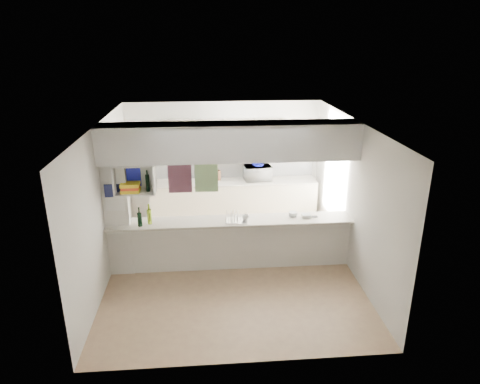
{
  "coord_description": "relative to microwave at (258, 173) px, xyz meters",
  "views": [
    {
      "loc": [
        -0.4,
        -6.73,
        3.91
      ],
      "look_at": [
        0.2,
        0.5,
        1.25
      ],
      "focal_mm": 32.0,
      "sensor_mm": 36.0,
      "label": 1
    }
  ],
  "objects": [
    {
      "name": "ceiling",
      "position": [
        -0.72,
        -2.12,
        1.52
      ],
      "size": [
        4.8,
        4.8,
        0.0
      ],
      "primitive_type": "plane",
      "color": "white",
      "rests_on": "wall_back"
    },
    {
      "name": "wall_back",
      "position": [
        -0.72,
        0.28,
        0.22
      ],
      "size": [
        4.2,
        0.0,
        4.2
      ],
      "primitive_type": "plane",
      "rotation": [
        1.57,
        0.0,
        0.0
      ],
      "color": "silver",
      "rests_on": "floor"
    },
    {
      "name": "plastic_tubs",
      "position": [
        0.47,
        -2.08,
        -0.13
      ],
      "size": [
        0.49,
        0.23,
        0.07
      ],
      "color": "silver",
      "rests_on": "breakfast_bar"
    },
    {
      "name": "cubby_shelf",
      "position": [
        -2.29,
        -2.19,
        0.63
      ],
      "size": [
        0.65,
        0.35,
        0.5
      ],
      "color": "white",
      "rests_on": "bulkhead"
    },
    {
      "name": "knife_block",
      "position": [
        -0.88,
        0.06,
        -0.05
      ],
      "size": [
        0.13,
        0.12,
        0.22
      ],
      "primitive_type": "cube",
      "rotation": [
        0.0,
        0.0,
        0.35
      ],
      "color": "brown",
      "rests_on": "bench_top"
    },
    {
      "name": "servery_partition",
      "position": [
        -0.89,
        -2.12,
        0.58
      ],
      "size": [
        4.2,
        0.5,
        2.6
      ],
      "color": "silver",
      "rests_on": "floor"
    },
    {
      "name": "cup",
      "position": [
        -0.47,
        -2.16,
        -0.1
      ],
      "size": [
        0.14,
        0.14,
        0.09
      ],
      "primitive_type": "imported",
      "rotation": [
        0.0,
        0.0,
        -0.24
      ],
      "color": "white",
      "rests_on": "dish_rack"
    },
    {
      "name": "floor",
      "position": [
        -0.72,
        -2.12,
        -1.08
      ],
      "size": [
        4.8,
        4.8,
        0.0
      ],
      "primitive_type": "plane",
      "color": "#987358",
      "rests_on": "ground"
    },
    {
      "name": "wall_left",
      "position": [
        -2.82,
        -2.12,
        0.22
      ],
      "size": [
        0.0,
        4.8,
        4.8
      ],
      "primitive_type": "plane",
      "rotation": [
        1.57,
        0.0,
        1.57
      ],
      "color": "silver",
      "rests_on": "floor"
    },
    {
      "name": "microwave",
      "position": [
        0.0,
        0.0,
        0.0
      ],
      "size": [
        0.61,
        0.45,
        0.32
      ],
      "primitive_type": "imported",
      "rotation": [
        0.0,
        0.0,
        3.24
      ],
      "color": "white",
      "rests_on": "bench_top"
    },
    {
      "name": "utensil_jar",
      "position": [
        -1.06,
        0.03,
        -0.09
      ],
      "size": [
        0.1,
        0.1,
        0.14
      ],
      "primitive_type": "cylinder",
      "color": "black",
      "rests_on": "bench_top"
    },
    {
      "name": "wine_bottles",
      "position": [
        -2.17,
        -2.2,
        -0.03
      ],
      "size": [
        0.22,
        0.15,
        0.36
      ],
      "color": "black",
      "rests_on": "breakfast_bar"
    },
    {
      "name": "wall_right",
      "position": [
        1.38,
        -2.12,
        0.22
      ],
      "size": [
        0.0,
        4.8,
        4.8
      ],
      "primitive_type": "plane",
      "rotation": [
        1.57,
        0.0,
        -1.57
      ],
      "color": "silver",
      "rests_on": "floor"
    },
    {
      "name": "bowl",
      "position": [
        0.0,
        -0.01,
        0.19
      ],
      "size": [
        0.27,
        0.27,
        0.07
      ],
      "primitive_type": "imported",
      "color": "#0E139D",
      "rests_on": "microwave"
    },
    {
      "name": "dish_rack",
      "position": [
        -0.63,
        -2.17,
        -0.08
      ],
      "size": [
        0.4,
        0.32,
        0.2
      ],
      "rotation": [
        0.0,
        0.0,
        -0.1
      ],
      "color": "silver",
      "rests_on": "breakfast_bar"
    },
    {
      "name": "kitchen_run",
      "position": [
        -0.56,
        0.01,
        -0.25
      ],
      "size": [
        3.6,
        0.63,
        2.24
      ],
      "color": "beige",
      "rests_on": "floor"
    }
  ]
}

